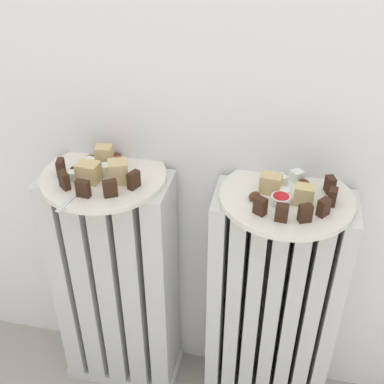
{
  "coord_description": "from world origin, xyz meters",
  "views": [
    {
      "loc": [
        0.18,
        -0.56,
        1.23
      ],
      "look_at": [
        0.0,
        0.28,
        0.65
      ],
      "focal_mm": 44.81,
      "sensor_mm": 36.0,
      "label": 1
    }
  ],
  "objects_px": {
    "plate_left": "(104,176)",
    "fork": "(75,195)",
    "plate_right": "(286,197)",
    "radiator_left": "(117,287)",
    "jam_bowl_right": "(281,200)",
    "radiator_right": "(271,312)",
    "jam_bowl_left": "(119,164)"
  },
  "relations": [
    {
      "from": "radiator_left",
      "to": "jam_bowl_left",
      "type": "bearing_deg",
      "value": 40.18
    },
    {
      "from": "radiator_left",
      "to": "radiator_right",
      "type": "bearing_deg",
      "value": 0.0
    },
    {
      "from": "radiator_left",
      "to": "radiator_right",
      "type": "relative_size",
      "value": 1.0
    },
    {
      "from": "plate_right",
      "to": "jam_bowl_right",
      "type": "xyz_separation_m",
      "value": [
        -0.01,
        -0.04,
        0.02
      ]
    },
    {
      "from": "jam_bowl_right",
      "to": "fork",
      "type": "bearing_deg",
      "value": -172.05
    },
    {
      "from": "radiator_right",
      "to": "jam_bowl_left",
      "type": "height_order",
      "value": "jam_bowl_left"
    },
    {
      "from": "jam_bowl_right",
      "to": "plate_left",
      "type": "bearing_deg",
      "value": 174.72
    },
    {
      "from": "fork",
      "to": "jam_bowl_right",
      "type": "bearing_deg",
      "value": 7.95
    },
    {
      "from": "plate_right",
      "to": "jam_bowl_left",
      "type": "xyz_separation_m",
      "value": [
        -0.37,
        0.02,
        0.02
      ]
    },
    {
      "from": "plate_right",
      "to": "jam_bowl_left",
      "type": "relative_size",
      "value": 7.42
    },
    {
      "from": "plate_right",
      "to": "jam_bowl_right",
      "type": "distance_m",
      "value": 0.04
    },
    {
      "from": "plate_right",
      "to": "plate_left",
      "type": "bearing_deg",
      "value": 180.0
    },
    {
      "from": "radiator_left",
      "to": "plate_right",
      "type": "xyz_separation_m",
      "value": [
        0.4,
        0.0,
        0.34
      ]
    },
    {
      "from": "fork",
      "to": "plate_right",
      "type": "bearing_deg",
      "value": 12.41
    },
    {
      "from": "radiator_left",
      "to": "radiator_right",
      "type": "distance_m",
      "value": 0.4
    },
    {
      "from": "radiator_right",
      "to": "fork",
      "type": "xyz_separation_m",
      "value": [
        -0.43,
        -0.09,
        0.35
      ]
    },
    {
      "from": "jam_bowl_left",
      "to": "jam_bowl_right",
      "type": "bearing_deg",
      "value": -9.47
    },
    {
      "from": "plate_left",
      "to": "jam_bowl_left",
      "type": "bearing_deg",
      "value": 40.18
    },
    {
      "from": "radiator_left",
      "to": "jam_bowl_right",
      "type": "distance_m",
      "value": 0.53
    },
    {
      "from": "jam_bowl_right",
      "to": "fork",
      "type": "xyz_separation_m",
      "value": [
        -0.42,
        -0.06,
        -0.01
      ]
    },
    {
      "from": "jam_bowl_right",
      "to": "plate_right",
      "type": "bearing_deg",
      "value": 72.66
    },
    {
      "from": "plate_right",
      "to": "jam_bowl_left",
      "type": "height_order",
      "value": "jam_bowl_left"
    },
    {
      "from": "plate_left",
      "to": "fork",
      "type": "relative_size",
      "value": 2.59
    },
    {
      "from": "radiator_left",
      "to": "jam_bowl_right",
      "type": "xyz_separation_m",
      "value": [
        0.39,
        -0.04,
        0.36
      ]
    },
    {
      "from": "radiator_right",
      "to": "jam_bowl_right",
      "type": "xyz_separation_m",
      "value": [
        -0.01,
        -0.04,
        0.36
      ]
    },
    {
      "from": "plate_left",
      "to": "jam_bowl_right",
      "type": "bearing_deg",
      "value": -5.28
    },
    {
      "from": "radiator_right",
      "to": "radiator_left",
      "type": "bearing_deg",
      "value": -180.0
    },
    {
      "from": "radiator_left",
      "to": "plate_left",
      "type": "relative_size",
      "value": 2.38
    },
    {
      "from": "plate_right",
      "to": "fork",
      "type": "xyz_separation_m",
      "value": [
        -0.43,
        -0.09,
        0.01
      ]
    },
    {
      "from": "radiator_left",
      "to": "plate_left",
      "type": "bearing_deg",
      "value": 0.0
    },
    {
      "from": "radiator_right",
      "to": "jam_bowl_left",
      "type": "relative_size",
      "value": 17.63
    },
    {
      "from": "plate_right",
      "to": "jam_bowl_left",
      "type": "distance_m",
      "value": 0.37
    }
  ]
}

